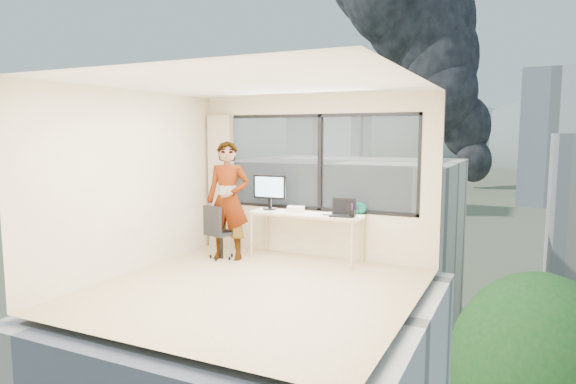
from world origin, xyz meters
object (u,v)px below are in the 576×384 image
Objects in this scene: laptop at (343,208)px; handbag at (359,208)px; game_console at (296,208)px; chair at (221,231)px; person at (228,201)px; desk at (306,236)px; monitor at (270,192)px.

handbag is at bearing 55.25° from laptop.
game_console is 1.05m from handbag.
game_console is 1.12× the size of handbag.
person is (0.11, 0.05, 0.49)m from chair.
chair is at bearing -157.16° from desk.
monitor is 1.34m from laptop.
person reaches higher than game_console.
monitor is at bearing 63.11° from chair.
chair is at bearing -177.34° from handbag.
desk is 7.26× the size of handbag.
person is at bearing -129.38° from monitor.
laptop is (0.88, -0.25, 0.09)m from game_console.
desk is at bearing 5.83° from person.
handbag reaches higher than desk.
game_console is 0.92m from laptop.
game_console is at bearing 164.83° from handbag.
person is 1.12m from game_console.
person reaches higher than monitor.
chair is at bearing -161.28° from game_console.
desk is 2.03× the size of chair.
laptop reaches higher than chair.
chair is 0.47× the size of person.
handbag is (1.04, 0.05, 0.06)m from game_console.
person is at bearing -177.51° from handbag.
laptop is at bearing -3.70° from person.
person is at bearing 38.25° from chair.
game_console is at bearing 20.28° from person.
chair is at bearing -173.60° from laptop.
monitor reaches higher than desk.
handbag reaches higher than chair.
game_console is 0.71× the size of laptop.
laptop reaches higher than game_console.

